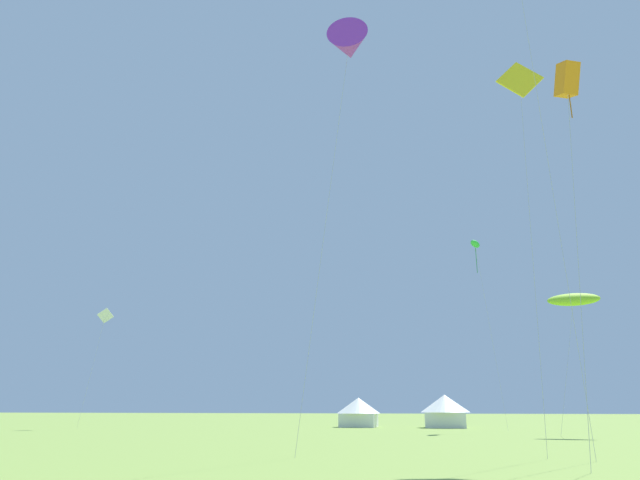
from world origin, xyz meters
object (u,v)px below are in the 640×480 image
object	(u,v)px
kite_lime_parafoil	(573,300)
kite_green_parafoil	(475,244)
festival_tent_center	(445,409)
kite_orange_box	(567,81)
festival_tent_right	(359,411)
kite_yellow_diamond	(520,83)
kite_purple_delta	(349,45)
kite_white_diamond	(105,318)

from	to	relation	value
kite_lime_parafoil	kite_green_parafoil	distance (m)	12.83
kite_lime_parafoil	festival_tent_center	bearing A→B (deg)	124.63
kite_green_parafoil	kite_orange_box	world-z (taller)	kite_green_parafoil
kite_green_parafoil	festival_tent_right	xyz separation A→B (m)	(-13.06, 7.29, -15.70)
kite_green_parafoil	festival_tent_right	world-z (taller)	kite_green_parafoil
kite_green_parafoil	festival_tent_center	world-z (taller)	kite_green_parafoil
kite_lime_parafoil	festival_tent_right	xyz separation A→B (m)	(-19.81, 15.49, -8.50)
kite_yellow_diamond	kite_orange_box	size ratio (longest dim) A/B	1.23
kite_purple_delta	kite_green_parafoil	distance (m)	31.04
kite_purple_delta	kite_white_diamond	size ratio (longest dim) A/B	1.81
kite_white_diamond	festival_tent_right	xyz separation A→B (m)	(25.14, 9.93, -9.40)
festival_tent_right	kite_purple_delta	bearing A→B (deg)	-80.94
kite_yellow_diamond	kite_orange_box	world-z (taller)	kite_yellow_diamond
kite_yellow_diamond	kite_white_diamond	distance (m)	47.60
kite_green_parafoil	kite_white_diamond	distance (m)	38.81
kite_orange_box	kite_lime_parafoil	bearing A→B (deg)	80.85
kite_green_parafoil	festival_tent_center	size ratio (longest dim) A/B	3.51
festival_tent_center	kite_white_diamond	bearing A→B (deg)	-163.83
kite_orange_box	festival_tent_right	world-z (taller)	kite_orange_box
kite_lime_parafoil	kite_orange_box	bearing A→B (deg)	-99.15
kite_orange_box	festival_tent_center	size ratio (longest dim) A/B	3.21
kite_purple_delta	festival_tent_right	world-z (taller)	kite_purple_delta
kite_yellow_diamond	festival_tent_right	bearing A→B (deg)	112.91
kite_yellow_diamond	festival_tent_center	distance (m)	39.08
kite_green_parafoil	kite_white_diamond	xyz separation A→B (m)	(-38.20, -2.64, -6.30)
kite_orange_box	festival_tent_center	bearing A→B (deg)	99.53
kite_yellow_diamond	festival_tent_center	size ratio (longest dim) A/B	3.95
kite_purple_delta	kite_orange_box	world-z (taller)	kite_purple_delta
kite_lime_parafoil	festival_tent_right	world-z (taller)	kite_lime_parafoil
festival_tent_right	festival_tent_center	xyz separation A→B (m)	(9.11, 0.00, 0.15)
festival_tent_right	kite_orange_box	bearing A→B (deg)	-68.44
kite_green_parafoil	festival_tent_right	bearing A→B (deg)	150.85
kite_green_parafoil	kite_white_diamond	size ratio (longest dim) A/B	1.47
festival_tent_center	kite_purple_delta	bearing A→B (deg)	-94.83
kite_yellow_diamond	festival_tent_right	distance (m)	41.45
kite_purple_delta	kite_yellow_diamond	size ratio (longest dim) A/B	1.09
festival_tent_center	kite_lime_parafoil	bearing A→B (deg)	-55.37
kite_green_parafoil	festival_tent_right	distance (m)	21.68
kite_purple_delta	festival_tent_right	size ratio (longest dim) A/B	4.70
kite_white_diamond	festival_tent_center	size ratio (longest dim) A/B	2.38
kite_orange_box	kite_yellow_diamond	bearing A→B (deg)	102.03
kite_lime_parafoil	kite_purple_delta	world-z (taller)	kite_purple_delta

